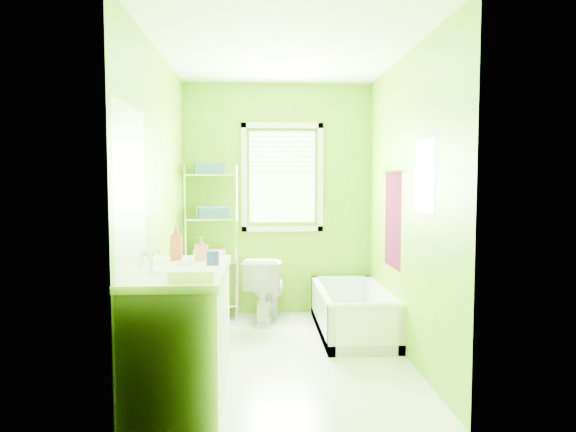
{
  "coord_description": "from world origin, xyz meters",
  "views": [
    {
      "loc": [
        -0.21,
        -4.36,
        1.52
      ],
      "look_at": [
        0.05,
        0.25,
        1.2
      ],
      "focal_mm": 32.0,
      "sensor_mm": 36.0,
      "label": 1
    }
  ],
  "objects": [
    {
      "name": "room_envelope",
      "position": [
        0.0,
        0.0,
        1.55
      ],
      "size": [
        2.14,
        2.94,
        2.62
      ],
      "color": "#5EA207",
      "rests_on": "ground"
    },
    {
      "name": "vanity",
      "position": [
        -0.75,
        -0.82,
        0.48
      ],
      "size": [
        0.62,
        1.21,
        1.17
      ],
      "color": "white",
      "rests_on": "ground"
    },
    {
      "name": "door",
      "position": [
        -1.04,
        -1.0,
        1.0
      ],
      "size": [
        0.09,
        0.8,
        2.0
      ],
      "color": "white",
      "rests_on": "ground"
    },
    {
      "name": "right_wall_decor",
      "position": [
        1.04,
        -0.02,
        1.32
      ],
      "size": [
        0.04,
        1.48,
        1.17
      ],
      "color": "#490820",
      "rests_on": "ground"
    },
    {
      "name": "window",
      "position": [
        0.05,
        1.42,
        1.61
      ],
      "size": [
        0.92,
        0.05,
        1.22
      ],
      "color": "white",
      "rests_on": "ground"
    },
    {
      "name": "bathtub",
      "position": [
        0.71,
        0.62,
        0.15
      ],
      "size": [
        0.68,
        1.45,
        0.47
      ],
      "color": "white",
      "rests_on": "ground"
    },
    {
      "name": "ground",
      "position": [
        0.0,
        0.0,
        0.0
      ],
      "size": [
        2.9,
        2.9,
        0.0
      ],
      "primitive_type": "plane",
      "color": "silver",
      "rests_on": "ground"
    },
    {
      "name": "toilet",
      "position": [
        -0.14,
        1.1,
        0.36
      ],
      "size": [
        0.52,
        0.76,
        0.71
      ],
      "primitive_type": "imported",
      "rotation": [
        0.0,
        0.0,
        2.96
      ],
      "color": "white",
      "rests_on": "ground"
    },
    {
      "name": "wire_shelf_unit",
      "position": [
        -0.73,
        1.27,
        1.04
      ],
      "size": [
        0.62,
        0.5,
        1.7
      ],
      "color": "silver",
      "rests_on": "ground"
    }
  ]
}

